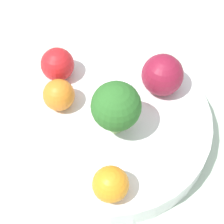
% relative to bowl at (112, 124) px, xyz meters
% --- Properties ---
extents(ground_plane, '(6.00, 6.00, 0.00)m').
position_rel_bowl_xyz_m(ground_plane, '(0.00, 0.00, -0.04)').
color(ground_plane, gray).
extents(table_surface, '(1.20, 1.20, 0.02)m').
position_rel_bowl_xyz_m(table_surface, '(0.00, 0.00, -0.03)').
color(table_surface, '#B2C6B2').
rests_on(table_surface, ground_plane).
extents(bowl, '(0.26, 0.26, 0.04)m').
position_rel_bowl_xyz_m(bowl, '(0.00, 0.00, 0.00)').
color(bowl, white).
rests_on(bowl, table_surface).
extents(broccoli, '(0.06, 0.06, 0.08)m').
position_rel_bowl_xyz_m(broccoli, '(0.02, 0.01, 0.07)').
color(broccoli, '#99C17A').
rests_on(broccoli, bowl).
extents(apple_red, '(0.05, 0.05, 0.05)m').
position_rel_bowl_xyz_m(apple_red, '(-0.07, -0.07, 0.04)').
color(apple_red, red).
rests_on(apple_red, bowl).
extents(apple_green, '(0.06, 0.06, 0.06)m').
position_rel_bowl_xyz_m(apple_green, '(-0.05, 0.07, 0.05)').
color(apple_green, maroon).
rests_on(apple_green, bowl).
extents(orange_front, '(0.04, 0.04, 0.04)m').
position_rel_bowl_xyz_m(orange_front, '(-0.02, -0.07, 0.04)').
color(orange_front, orange).
rests_on(orange_front, bowl).
extents(orange_back, '(0.04, 0.04, 0.04)m').
position_rel_bowl_xyz_m(orange_back, '(0.10, -0.00, 0.04)').
color(orange_back, orange).
rests_on(orange_back, bowl).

